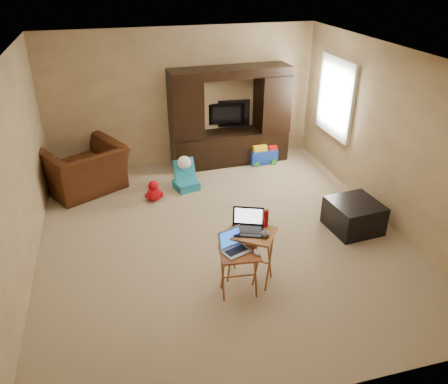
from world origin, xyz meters
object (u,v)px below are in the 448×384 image
object	(u,v)px
entertainment_center	(230,117)
mouse_left	(257,252)
plush_toy	(154,191)
push_toy	(263,153)
recliner	(85,169)
laptop_left	(236,243)
television	(227,115)
child_rocker	(186,176)
tray_table_right	(250,256)
laptop_right	(248,223)
mouse_right	(265,234)
tray_table_left	(239,273)
ottoman	(354,216)
water_bottle	(265,218)

from	to	relation	value
entertainment_center	mouse_left	distance (m)	3.85
plush_toy	push_toy	xyz separation A→B (m)	(2.22, 0.96, 0.02)
recliner	laptop_left	bearing A→B (deg)	90.51
entertainment_center	laptop_left	distance (m)	3.80
laptop_left	television	bearing A→B (deg)	56.18
television	plush_toy	bearing A→B (deg)	48.16
child_rocker	tray_table_right	size ratio (longest dim) A/B	0.71
laptop_left	laptop_right	world-z (taller)	laptop_right
mouse_left	tray_table_right	bearing A→B (deg)	87.15
television	mouse_left	world-z (taller)	television
entertainment_center	television	size ratio (longest dim) A/B	2.41
recliner	plush_toy	distance (m)	1.27
plush_toy	mouse_right	bearing A→B (deg)	-67.19
tray_table_left	mouse_left	xyz separation A→B (m)	(0.19, -0.07, 0.31)
entertainment_center	tray_table_left	xyz separation A→B (m)	(-0.92, -3.70, -0.62)
plush_toy	mouse_left	size ratio (longest dim) A/B	3.03
push_toy	tray_table_right	bearing A→B (deg)	-115.65
plush_toy	mouse_right	distance (m)	2.70
television	tray_table_left	xyz separation A→B (m)	(-0.92, -3.92, -0.58)
television	ottoman	size ratio (longest dim) A/B	1.36
push_toy	ottoman	bearing A→B (deg)	-82.70
ottoman	laptop_right	size ratio (longest dim) A/B	1.84
child_rocker	tray_table_right	xyz separation A→B (m)	(0.31, -2.58, 0.10)
laptop_right	mouse_left	size ratio (longest dim) A/B	3.13
entertainment_center	child_rocker	xyz separation A→B (m)	(-1.03, -0.92, -0.66)
water_bottle	ottoman	bearing A→B (deg)	21.48
recliner	entertainment_center	bearing A→B (deg)	162.82
entertainment_center	ottoman	world-z (taller)	entertainment_center
plush_toy	tray_table_right	bearing A→B (deg)	-68.88
plush_toy	mouse_left	xyz separation A→B (m)	(0.88, -2.59, 0.43)
child_rocker	laptop_right	distance (m)	2.64
recliner	laptop_right	xyz separation A→B (m)	(1.92, -2.96, 0.43)
recliner	mouse_left	bearing A→B (deg)	92.64
television	recliner	size ratio (longest dim) A/B	0.75
mouse_right	recliner	bearing A→B (deg)	123.95
water_bottle	push_toy	bearing A→B (deg)	70.64
tray_table_right	laptop_left	xyz separation A→B (m)	(-0.23, -0.17, 0.35)
water_bottle	tray_table_left	bearing A→B (deg)	-144.92
entertainment_center	tray_table_right	distance (m)	3.62
tray_table_left	entertainment_center	bearing A→B (deg)	82.03
plush_toy	ottoman	bearing A→B (deg)	-30.54
tray_table_right	laptop_right	size ratio (longest dim) A/B	1.91
ottoman	tray_table_right	distance (m)	1.96
laptop_right	mouse_right	size ratio (longest dim) A/B	2.58
television	water_bottle	world-z (taller)	television
entertainment_center	laptop_right	xyz separation A→B (m)	(-0.76, -3.48, -0.08)
recliner	child_rocker	world-z (taller)	recliner
tray_table_left	mouse_right	bearing A→B (deg)	19.66
plush_toy	laptop_left	size ratio (longest dim) A/B	1.18
child_rocker	push_toy	xyz separation A→B (m)	(1.63, 0.70, -0.05)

